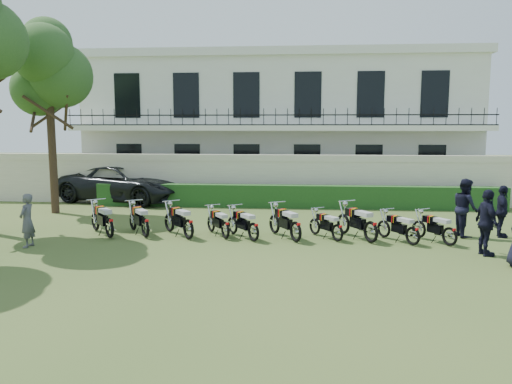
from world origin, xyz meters
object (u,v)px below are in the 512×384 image
inspector (27,221)px  officer_2 (487,223)px  motorcycle_4 (253,227)px  officer_5 (502,211)px  motorcycle_6 (337,229)px  motorcycle_8 (413,231)px  suv (124,184)px  motorcycle_0 (109,223)px  motorcycle_7 (371,227)px  tree_west_near (49,68)px  motorcycle_2 (188,224)px  motorcycle_5 (296,227)px  officer_4 (465,208)px  motorcycle_9 (450,232)px  motorcycle_1 (145,223)px  motorcycle_3 (225,226)px

inspector → officer_2: bearing=90.4°
motorcycle_4 → officer_5: bearing=-28.6°
motorcycle_6 → officer_5: size_ratio=0.84×
motorcycle_8 → suv: suv is taller
motorcycle_0 → motorcycle_7: 8.26m
tree_west_near → motorcycle_7: size_ratio=4.23×
motorcycle_2 → officer_2: (8.69, -1.17, 0.43)m
motorcycle_5 → officer_4: bearing=-17.2°
suv → motorcycle_7: bearing=-110.5°
motorcycle_5 → officer_2: size_ratio=0.95×
motorcycle_7 → officer_2: size_ratio=1.00×
motorcycle_0 → motorcycle_9: 10.57m
motorcycle_1 → suv: (-3.38, 7.56, 0.37)m
motorcycle_0 → suv: size_ratio=0.26×
motorcycle_1 → suv: 8.29m
motorcycle_8 → motorcycle_7: bearing=135.1°
officer_5 → motorcycle_1: bearing=109.9°
motorcycle_2 → motorcycle_5: bearing=-41.9°
motorcycle_5 → motorcycle_9: size_ratio=1.15×
motorcycle_7 → motorcycle_8: size_ratio=1.24×
tree_west_near → motorcycle_1: 8.62m
motorcycle_8 → inspector: (-11.50, -1.13, 0.36)m
motorcycle_9 → officer_2: 1.29m
motorcycle_4 → officer_5: officer_5 is taller
motorcycle_0 → officer_2: 11.31m
motorcycle_1 → motorcycle_9: motorcycle_1 is taller
motorcycle_0 → suv: (-2.26, 7.74, 0.35)m
motorcycle_4 → motorcycle_8: bearing=-39.4°
motorcycle_6 → motorcycle_7: bearing=-41.7°
motorcycle_7 → officer_5: officer_5 is taller
motorcycle_2 → motorcycle_8: 6.93m
motorcycle_9 → motorcycle_0: bearing=146.2°
officer_4 → officer_5: bearing=-95.1°
motorcycle_4 → motorcycle_7: bearing=-36.5°
tree_west_near → officer_4: (15.50, -3.14, -4.93)m
motorcycle_5 → inspector: size_ratio=1.11×
motorcycle_0 → motorcycle_3: motorcycle_0 is taller
motorcycle_0 → motorcycle_2: 2.56m
motorcycle_3 → officer_4: size_ratio=0.81×
motorcycle_3 → tree_west_near: bearing=119.1°
motorcycle_4 → officer_2: size_ratio=0.81×
suv → motorcycle_8: bearing=-108.3°
motorcycle_7 → motorcycle_0: bearing=149.9°
motorcycle_6 → officer_2: officer_2 is taller
motorcycle_1 → officer_5: size_ratio=0.98×
motorcycle_1 → motorcycle_7: 7.14m
motorcycle_1 → inspector: size_ratio=1.04×
motorcycle_1 → motorcycle_6: size_ratio=1.17×
motorcycle_7 → motorcycle_6: bearing=143.1°
motorcycle_1 → motorcycle_8: size_ratio=1.11×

